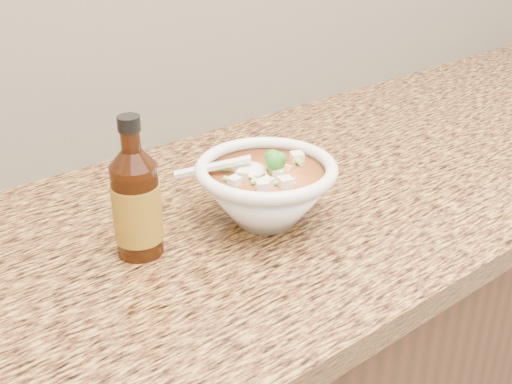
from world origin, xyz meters
TOP-DOWN VIEW (x-y plane):
  - counter_slab at (0.00, 1.68)m, footprint 4.00×0.68m
  - soup_bowl at (-0.11, 1.62)m, footprint 0.22×0.22m
  - hot_sauce_bottle at (-0.31, 1.66)m, footprint 0.08×0.08m

SIDE VIEW (x-z plane):
  - counter_slab at x=0.00m, z-range 0.86..0.90m
  - soup_bowl at x=-0.11m, z-range 0.89..1.01m
  - hot_sauce_bottle at x=-0.31m, z-range 0.87..1.08m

